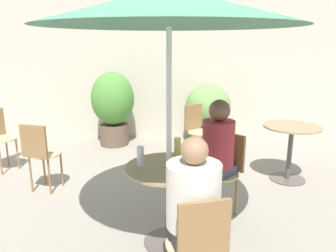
% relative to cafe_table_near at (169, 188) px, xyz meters
% --- Properties ---
extents(ground_plane, '(20.00, 20.00, 0.00)m').
position_rel_cafe_table_near_xyz_m(ground_plane, '(-0.07, -0.14, -0.53)').
color(ground_plane, gray).
extents(storefront_wall, '(10.00, 0.06, 3.00)m').
position_rel_cafe_table_near_xyz_m(storefront_wall, '(-0.07, 3.40, 0.97)').
color(storefront_wall, beige).
rests_on(storefront_wall, ground_plane).
extents(cafe_table_near, '(0.74, 0.74, 0.72)m').
position_rel_cafe_table_near_xyz_m(cafe_table_near, '(0.00, 0.00, 0.00)').
color(cafe_table_near, '#514C47').
rests_on(cafe_table_near, ground_plane).
extents(cafe_table_far, '(0.71, 0.71, 0.72)m').
position_rel_cafe_table_near_xyz_m(cafe_table_far, '(1.58, 1.35, -0.01)').
color(cafe_table_far, '#514C47').
rests_on(cafe_table_far, ground_plane).
extents(bistro_chair_0, '(0.39, 0.41, 0.84)m').
position_rel_cafe_table_near_xyz_m(bistro_chair_0, '(0.17, -0.77, -0.01)').
color(bistro_chair_0, tan).
rests_on(bistro_chair_0, ground_plane).
extents(bistro_chair_1, '(0.44, 0.44, 0.84)m').
position_rel_cafe_table_near_xyz_m(bistro_chair_1, '(0.58, 0.53, -0.01)').
color(bistro_chair_1, tan).
rests_on(bistro_chair_1, ground_plane).
extents(bistro_chair_3, '(0.40, 0.42, 0.84)m').
position_rel_cafe_table_near_xyz_m(bistro_chair_3, '(-1.48, 1.06, -0.01)').
color(bistro_chair_3, tan).
rests_on(bistro_chair_3, ground_plane).
extents(bistro_chair_4, '(0.44, 0.44, 0.84)m').
position_rel_cafe_table_near_xyz_m(bistro_chair_4, '(0.47, 2.11, -0.01)').
color(bistro_chair_4, tan).
rests_on(bistro_chair_4, ground_plane).
extents(seated_person_0, '(0.37, 0.40, 1.17)m').
position_rel_cafe_table_near_xyz_m(seated_person_0, '(0.14, -0.63, 0.17)').
color(seated_person_0, '#2D2D33').
rests_on(seated_person_0, ground_plane).
extents(seated_person_1, '(0.40, 0.39, 1.21)m').
position_rel_cafe_table_near_xyz_m(seated_person_1, '(0.48, 0.44, 0.20)').
color(seated_person_1, '#42475B').
rests_on(seated_person_1, ground_plane).
extents(beer_glass_0, '(0.06, 0.06, 0.19)m').
position_rel_cafe_table_near_xyz_m(beer_glass_0, '(0.08, 0.23, 0.28)').
color(beer_glass_0, '#DBC65B').
rests_on(beer_glass_0, cafe_table_near).
extents(beer_glass_1, '(0.06, 0.06, 0.17)m').
position_rel_cafe_table_near_xyz_m(beer_glass_1, '(-0.24, 0.02, 0.28)').
color(beer_glass_1, silver).
rests_on(beer_glass_1, cafe_table_near).
extents(beer_glass_2, '(0.06, 0.06, 0.15)m').
position_rel_cafe_table_near_xyz_m(beer_glass_2, '(0.10, -0.22, 0.27)').
color(beer_glass_2, beige).
rests_on(beer_glass_2, cafe_table_near).
extents(potted_plant_0, '(0.72, 0.72, 1.26)m').
position_rel_cafe_table_near_xyz_m(potted_plant_0, '(-0.89, 2.91, 0.18)').
color(potted_plant_0, brown).
rests_on(potted_plant_0, ground_plane).
extents(potted_plant_1, '(0.76, 0.76, 1.05)m').
position_rel_cafe_table_near_xyz_m(potted_plant_1, '(0.73, 2.91, 0.10)').
color(potted_plant_1, '#93664C').
rests_on(potted_plant_1, ground_plane).
extents(umbrella, '(2.02, 2.02, 2.13)m').
position_rel_cafe_table_near_xyz_m(umbrella, '(0.00, 0.00, 1.46)').
color(umbrella, silver).
rests_on(umbrella, ground_plane).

